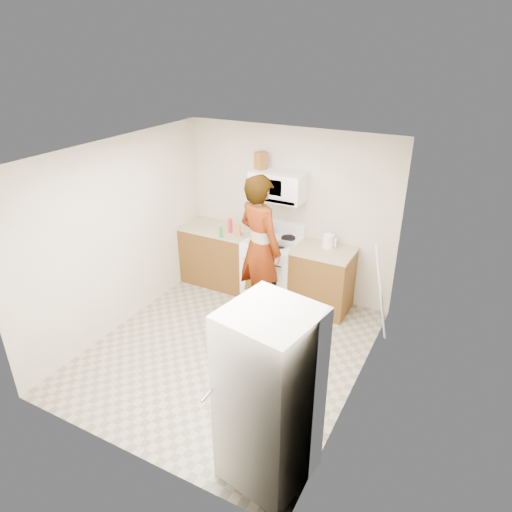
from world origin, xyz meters
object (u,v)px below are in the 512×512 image
Objects in this scene: kettle at (328,241)px; saucepan at (265,230)px; fridge at (270,398)px; gas_range at (273,267)px; microwave at (278,186)px; person at (260,248)px.

kettle reaches higher than saucepan.
fridge reaches higher than saucepan.
kettle is 0.97m from saucepan.
gas_range is 1.22m from microwave.
kettle is at bearing -1.77° from microwave.
gas_range is 0.56× the size of person.
fridge is (1.33, -2.83, 0.36)m from gas_range.
saucepan is (-0.18, 0.09, 0.53)m from gas_range.
gas_range is 0.66× the size of fridge.
saucepan is at bearing -167.35° from microwave.
saucepan is (-0.97, -0.01, -0.01)m from kettle.
microwave is at bearing -64.06° from person.
fridge is at bearing -62.64° from saucepan.
kettle is at bearing -119.04° from person.
fridge is 7.20× the size of saucepan.
gas_range is 0.97m from kettle.
microwave reaches higher than gas_range.
kettle is at bearing 7.38° from gas_range.
kettle is (0.76, 0.61, 0.01)m from person.
fridge is (1.29, -2.32, -0.17)m from person.
saucepan is at bearing 153.30° from gas_range.
kettle is (0.80, 0.10, 0.54)m from gas_range.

